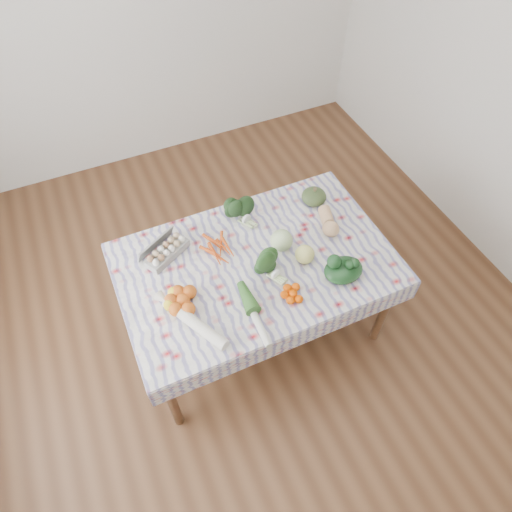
{
  "coord_description": "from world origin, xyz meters",
  "views": [
    {
      "loc": [
        -0.69,
        -1.54,
        2.96
      ],
      "look_at": [
        0.0,
        0.0,
        0.82
      ],
      "focal_mm": 32.0,
      "sensor_mm": 36.0,
      "label": 1
    }
  ],
  "objects_px": {
    "egg_carton": "(167,252)",
    "butternut_squash": "(329,221)",
    "dining_table": "(256,270)",
    "grapefruit": "(305,254)",
    "cabbage": "(282,240)",
    "kabocha_squash": "(314,196)"
  },
  "relations": [
    {
      "from": "egg_carton",
      "to": "cabbage",
      "type": "distance_m",
      "value": 0.7
    },
    {
      "from": "grapefruit",
      "to": "kabocha_squash",
      "type": "bearing_deg",
      "value": 55.0
    },
    {
      "from": "cabbage",
      "to": "butternut_squash",
      "type": "distance_m",
      "value": 0.35
    },
    {
      "from": "cabbage",
      "to": "grapefruit",
      "type": "xyz_separation_m",
      "value": [
        0.08,
        -0.15,
        -0.01
      ]
    },
    {
      "from": "dining_table",
      "to": "kabocha_squash",
      "type": "relative_size",
      "value": 9.67
    },
    {
      "from": "dining_table",
      "to": "cabbage",
      "type": "xyz_separation_m",
      "value": [
        0.19,
        0.04,
        0.15
      ]
    },
    {
      "from": "dining_table",
      "to": "cabbage",
      "type": "relative_size",
      "value": 11.47
    },
    {
      "from": "kabocha_squash",
      "to": "butternut_squash",
      "type": "relative_size",
      "value": 0.72
    },
    {
      "from": "egg_carton",
      "to": "cabbage",
      "type": "relative_size",
      "value": 2.1
    },
    {
      "from": "egg_carton",
      "to": "butternut_squash",
      "type": "bearing_deg",
      "value": -39.77
    },
    {
      "from": "kabocha_squash",
      "to": "grapefruit",
      "type": "relative_size",
      "value": 1.4
    },
    {
      "from": "egg_carton",
      "to": "grapefruit",
      "type": "relative_size",
      "value": 2.47
    },
    {
      "from": "kabocha_squash",
      "to": "cabbage",
      "type": "distance_m",
      "value": 0.46
    },
    {
      "from": "dining_table",
      "to": "grapefruit",
      "type": "distance_m",
      "value": 0.33
    },
    {
      "from": "egg_carton",
      "to": "grapefruit",
      "type": "xyz_separation_m",
      "value": [
        0.75,
        -0.38,
        0.02
      ]
    },
    {
      "from": "kabocha_squash",
      "to": "egg_carton",
      "type": "bearing_deg",
      "value": -177.74
    },
    {
      "from": "dining_table",
      "to": "cabbage",
      "type": "bearing_deg",
      "value": 11.61
    },
    {
      "from": "egg_carton",
      "to": "kabocha_squash",
      "type": "relative_size",
      "value": 1.77
    },
    {
      "from": "dining_table",
      "to": "egg_carton",
      "type": "distance_m",
      "value": 0.56
    },
    {
      "from": "butternut_squash",
      "to": "grapefruit",
      "type": "bearing_deg",
      "value": -129.93
    },
    {
      "from": "dining_table",
      "to": "egg_carton",
      "type": "xyz_separation_m",
      "value": [
        -0.48,
        0.27,
        0.12
      ]
    },
    {
      "from": "egg_carton",
      "to": "butternut_squash",
      "type": "distance_m",
      "value": 1.03
    }
  ]
}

